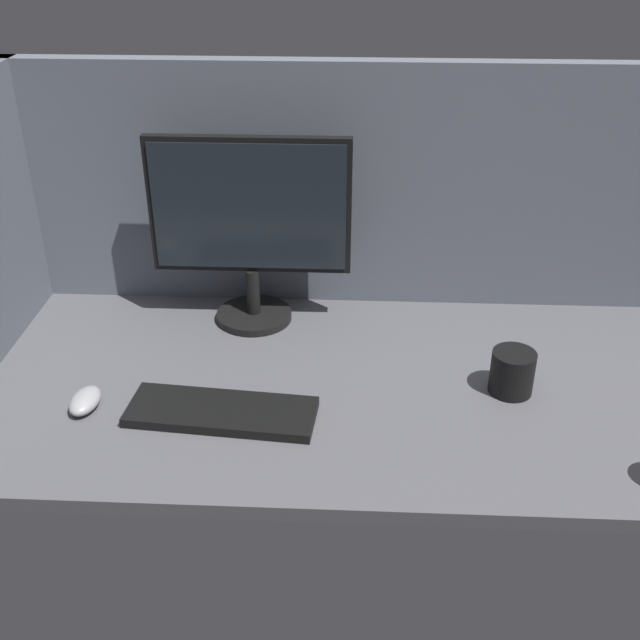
{
  "coord_description": "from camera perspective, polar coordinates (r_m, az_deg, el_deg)",
  "views": [
    {
      "loc": [
        -7.98,
        -137.72,
        92.01
      ],
      "look_at": [
        -12.72,
        0.0,
        14.0
      ],
      "focal_mm": 43.62,
      "sensor_mm": 36.0,
      "label": 1
    }
  ],
  "objects": [
    {
      "name": "mouse",
      "position": [
        1.63,
        -16.85,
        -5.69
      ],
      "size": [
        6.24,
        9.96,
        3.4
      ],
      "primitive_type": "ellipsoid",
      "rotation": [
        0.0,
        0.0,
        -0.07
      ],
      "color": "#99999E",
      "rests_on": "ground_plane"
    },
    {
      "name": "mug_black_travel",
      "position": [
        1.64,
        13.92,
        -3.74
      ],
      "size": [
        8.99,
        8.99,
        9.25
      ],
      "color": "black",
      "rests_on": "ground_plane"
    },
    {
      "name": "cubicle_wall_back",
      "position": [
        1.86,
        5.17,
        9.66
      ],
      "size": [
        180.0,
        5.0,
        58.17
      ],
      "color": "#565B66",
      "rests_on": "ground_plane"
    },
    {
      "name": "keyboard",
      "position": [
        1.55,
        -7.23,
        -6.72
      ],
      "size": [
        38.02,
        16.28,
        2.0
      ],
      "primitive_type": "cube",
      "rotation": [
        0.0,
        0.0,
        -0.09
      ],
      "color": "black",
      "rests_on": "ground_plane"
    },
    {
      "name": "ground_plane",
      "position": [
        1.67,
        5.08,
        -4.75
      ],
      "size": [
        180.0,
        80.0,
        3.0
      ],
      "primitive_type": "cube",
      "color": "#515156"
    },
    {
      "name": "monitor",
      "position": [
        1.78,
        -5.15,
        7.19
      ],
      "size": [
        45.81,
        18.0,
        44.41
      ],
      "color": "black",
      "rests_on": "ground_plane"
    }
  ]
}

